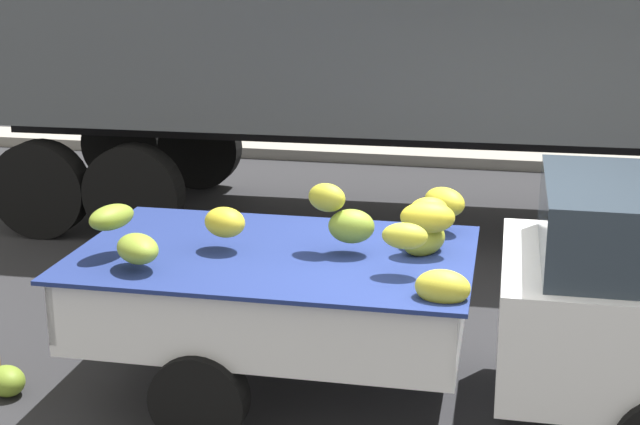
{
  "coord_description": "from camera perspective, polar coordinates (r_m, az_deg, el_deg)",
  "views": [
    {
      "loc": [
        0.12,
        -6.04,
        3.16
      ],
      "look_at": [
        -1.17,
        0.08,
        1.34
      ],
      "focal_mm": 52.35,
      "sensor_mm": 36.0,
      "label": 1
    }
  ],
  "objects": [
    {
      "name": "semi_trailer",
      "position": [
        10.46,
        9.41,
        12.6
      ],
      "size": [
        12.07,
        2.92,
        3.95
      ],
      "rotation": [
        0.0,
        0.0,
        0.03
      ],
      "color": "#4C5156",
      "rests_on": "ground"
    },
    {
      "name": "ground",
      "position": [
        6.82,
        9.7,
        -11.65
      ],
      "size": [
        220.0,
        220.0,
        0.0
      ],
      "primitive_type": "plane",
      "color": "#28282B"
    },
    {
      "name": "fallen_banana_bunch_near_tailgate",
      "position": [
        7.21,
        -18.61,
        -9.74
      ],
      "size": [
        0.39,
        0.38,
        0.22
      ],
      "primitive_type": "ellipsoid",
      "rotation": [
        0.0,
        0.0,
        5.7
      ],
      "color": "olive",
      "rests_on": "ground"
    },
    {
      "name": "pickup_truck",
      "position": [
        6.41,
        14.27,
        -5.14
      ],
      "size": [
        4.88,
        1.82,
        1.7
      ],
      "rotation": [
        0.0,
        0.0,
        0.01
      ],
      "color": "white",
      "rests_on": "ground"
    },
    {
      "name": "curb_strip",
      "position": [
        14.04,
        11.1,
        3.23
      ],
      "size": [
        80.0,
        0.8,
        0.16
      ],
      "primitive_type": "cube",
      "color": "gray",
      "rests_on": "ground"
    }
  ]
}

